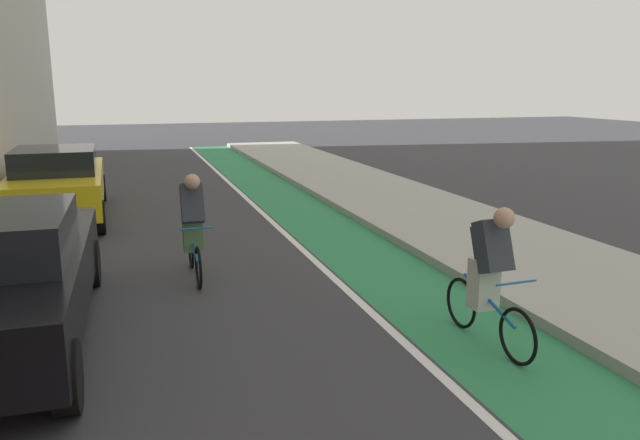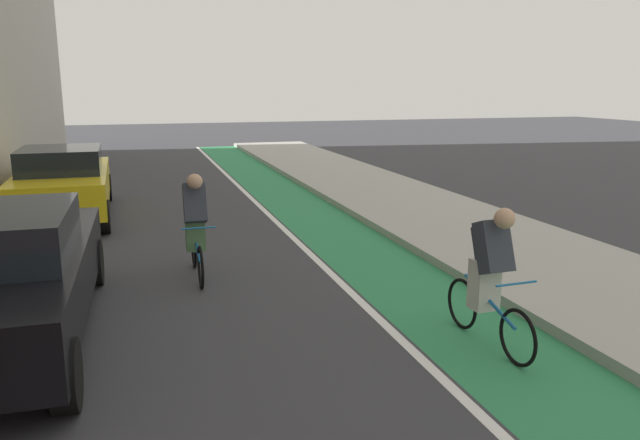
{
  "view_description": "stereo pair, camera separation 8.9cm",
  "coord_description": "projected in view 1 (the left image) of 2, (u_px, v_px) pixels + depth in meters",
  "views": [
    {
      "loc": [
        -1.02,
        3.36,
        2.81
      ],
      "look_at": [
        0.91,
        9.48,
        1.4
      ],
      "focal_mm": 34.48,
      "sensor_mm": 36.0,
      "label": 1
    },
    {
      "loc": [
        -0.93,
        3.33,
        2.81
      ],
      "look_at": [
        0.91,
        9.48,
        1.4
      ],
      "focal_mm": 34.48,
      "sensor_mm": 36.0,
      "label": 2
    }
  ],
  "objects": [
    {
      "name": "cyclist_trailing",
      "position": [
        193.0,
        225.0,
        8.99
      ],
      "size": [
        0.48,
        1.66,
        1.59
      ],
      "color": "black",
      "rests_on": "ground"
    },
    {
      "name": "lane_divider_stripe",
      "position": [
        278.0,
        228.0,
        12.37
      ],
      "size": [
        0.12,
        34.21,
        0.0
      ],
      "primitive_type": "cube",
      "color": "white",
      "rests_on": "ground"
    },
    {
      "name": "cyclist_mid",
      "position": [
        489.0,
        271.0,
        6.65
      ],
      "size": [
        0.48,
        1.65,
        1.58
      ],
      "color": "black",
      "rests_on": "ground"
    },
    {
      "name": "bike_lane_paint",
      "position": [
        321.0,
        225.0,
        12.64
      ],
      "size": [
        1.6,
        34.21,
        0.0
      ],
      "primitive_type": "cube",
      "color": "#2D8451",
      "rests_on": "ground"
    },
    {
      "name": "parked_sedan_yellow_cab",
      "position": [
        58.0,
        182.0,
        13.04
      ],
      "size": [
        1.94,
        4.77,
        1.53
      ],
      "color": "yellow",
      "rests_on": "ground"
    },
    {
      "name": "sidewalk_right",
      "position": [
        427.0,
        214.0,
        13.33
      ],
      "size": [
        3.25,
        34.21,
        0.14
      ],
      "primitive_type": "cube",
      "color": "#A8A59E",
      "rests_on": "ground"
    },
    {
      "name": "ground_plane",
      "position": [
        200.0,
        262.0,
        9.98
      ],
      "size": [
        75.25,
        75.25,
        0.0
      ],
      "primitive_type": "plane",
      "color": "#38383D"
    }
  ]
}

